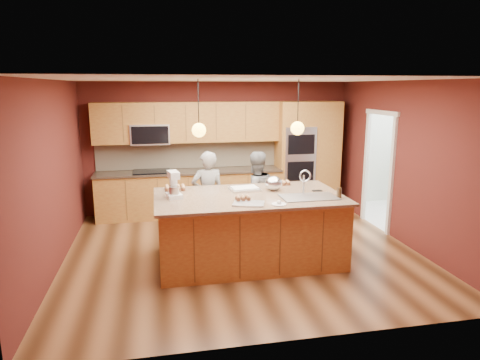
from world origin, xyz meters
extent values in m
plane|color=#442713|center=(0.00, 0.00, 0.00)|extent=(5.50, 5.50, 0.00)
plane|color=white|center=(0.00, 0.00, 2.70)|extent=(5.50, 5.50, 0.00)
plane|color=#4F1B17|center=(0.00, 2.50, 1.35)|extent=(5.50, 0.00, 5.50)
plane|color=#4F1B17|center=(0.00, -2.50, 1.35)|extent=(5.50, 0.00, 5.50)
plane|color=#4F1B17|center=(-2.75, 0.00, 1.35)|extent=(0.00, 5.00, 5.00)
plane|color=#4F1B17|center=(2.75, 0.00, 1.35)|extent=(0.00, 5.00, 5.00)
cube|color=#9A5024|center=(-0.65, 2.20, 0.45)|extent=(3.70, 0.60, 0.90)
cube|color=black|center=(-0.65, 2.19, 0.92)|extent=(3.74, 0.64, 0.04)
cube|color=beige|center=(-0.65, 2.48, 1.22)|extent=(3.70, 0.03, 0.56)
cube|color=#9A5024|center=(-0.65, 2.32, 1.90)|extent=(3.70, 0.36, 0.80)
cube|color=black|center=(-1.40, 2.18, 0.94)|extent=(0.72, 0.52, 0.03)
cube|color=silver|center=(-1.40, 2.30, 1.68)|extent=(0.76, 0.40, 0.40)
cube|color=#9A5024|center=(1.60, 2.20, 1.15)|extent=(0.80, 0.60, 2.30)
cube|color=silver|center=(1.60, 1.90, 1.20)|extent=(0.66, 0.04, 1.20)
cube|color=#9A5024|center=(2.25, 2.20, 1.15)|extent=(0.50, 0.60, 2.30)
plane|color=silver|center=(3.65, 1.20, 0.00)|extent=(2.60, 2.60, 0.00)
plane|color=beige|center=(4.55, 1.20, 1.35)|extent=(0.00, 2.70, 2.70)
cube|color=silver|center=(4.35, 1.20, 1.95)|extent=(0.35, 2.40, 0.75)
cylinder|color=black|center=(-0.69, -0.33, 2.35)|extent=(0.01, 0.01, 0.70)
sphere|color=yellow|center=(-0.69, -0.33, 2.00)|extent=(0.20, 0.20, 0.20)
cylinder|color=black|center=(0.76, -0.33, 2.35)|extent=(0.01, 0.01, 0.70)
sphere|color=yellow|center=(0.76, -0.33, 2.00)|extent=(0.20, 0.20, 0.20)
cube|color=#9A5024|center=(0.03, -0.33, 0.49)|extent=(2.67, 1.45, 0.98)
cube|color=tan|center=(0.03, -0.33, 1.00)|extent=(2.77, 1.55, 0.04)
cube|color=silver|center=(0.87, -0.60, 0.94)|extent=(0.80, 0.47, 0.18)
imported|color=black|center=(-0.46, 0.70, 0.77)|extent=(0.59, 0.41, 1.55)
imported|color=slate|center=(0.37, 0.70, 0.76)|extent=(0.85, 0.72, 1.52)
cube|color=white|center=(-1.06, -0.25, 1.05)|extent=(0.25, 0.30, 0.06)
cube|color=white|center=(-1.06, -0.14, 1.21)|extent=(0.11, 0.10, 0.26)
cube|color=white|center=(-1.06, -0.23, 1.36)|extent=(0.18, 0.28, 0.10)
cylinder|color=silver|center=(-1.06, -0.29, 1.12)|extent=(0.15, 0.15, 0.14)
cube|color=silver|center=(0.04, 0.01, 1.03)|extent=(0.49, 0.38, 0.03)
cube|color=white|center=(0.04, 0.01, 1.05)|extent=(0.42, 0.32, 0.02)
cube|color=silver|center=(-0.08, -0.80, 1.03)|extent=(0.49, 0.42, 0.02)
ellipsoid|color=silver|center=(0.48, -0.08, 1.13)|extent=(0.27, 0.27, 0.23)
cylinder|color=silver|center=(0.32, -0.91, 1.03)|extent=(0.20, 0.20, 0.01)
cylinder|color=#322211|center=(1.29, -0.70, 1.09)|extent=(0.07, 0.07, 0.14)
cube|color=black|center=(1.13, -0.27, 1.03)|extent=(0.15, 0.09, 0.01)
cube|color=white|center=(4.20, 0.88, 0.56)|extent=(0.75, 0.77, 1.12)
cube|color=white|center=(4.17, 1.51, 0.50)|extent=(0.73, 0.75, 1.00)
camera|label=1|loc=(-1.28, -6.33, 2.60)|focal=32.00mm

